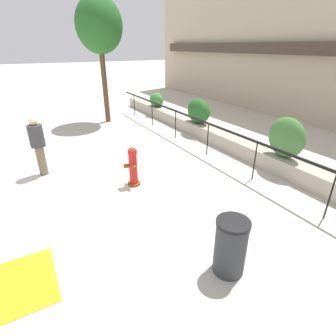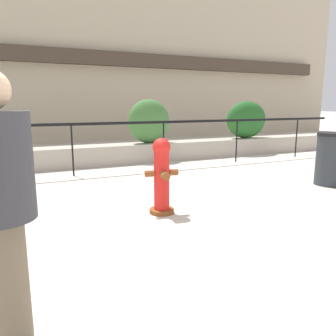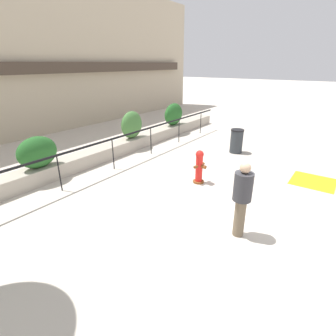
# 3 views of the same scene
# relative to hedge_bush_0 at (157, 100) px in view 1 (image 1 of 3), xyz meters

# --- Properties ---
(ground_plane) EXTENTS (120.00, 120.00, 0.00)m
(ground_plane) POSITION_rel_hedge_bush_0_xyz_m (5.96, -6.00, -0.86)
(ground_plane) COLOR beige
(planter_wall_low) EXTENTS (18.00, 0.70, 0.50)m
(planter_wall_low) POSITION_rel_hedge_bush_0_xyz_m (5.96, 0.00, -0.61)
(planter_wall_low) COLOR #ADA393
(planter_wall_low) RESTS_ON ground
(fence_railing_segment) EXTENTS (15.00, 0.05, 1.15)m
(fence_railing_segment) POSITION_rel_hedge_bush_0_xyz_m (5.96, -1.10, 0.16)
(fence_railing_segment) COLOR black
(fence_railing_segment) RESTS_ON ground
(hedge_bush_0) EXTENTS (1.01, 0.65, 0.71)m
(hedge_bush_0) POSITION_rel_hedge_bush_0_xyz_m (0.00, 0.00, 0.00)
(hedge_bush_0) COLOR #387F33
(hedge_bush_0) RESTS_ON planter_wall_low
(hedge_bush_1) EXTENTS (1.27, 0.70, 1.00)m
(hedge_bush_1) POSITION_rel_hedge_bush_0_xyz_m (3.85, 0.00, 0.14)
(hedge_bush_1) COLOR #235B23
(hedge_bush_1) RESTS_ON planter_wall_low
(hedge_bush_2) EXTENTS (1.17, 0.57, 1.17)m
(hedge_bush_2) POSITION_rel_hedge_bush_0_xyz_m (8.16, 0.00, 0.23)
(hedge_bush_2) COLOR #427538
(hedge_bush_2) RESTS_ON planter_wall_low
(fire_hydrant) EXTENTS (0.48, 0.46, 1.08)m
(fire_hydrant) POSITION_rel_hedge_bush_0_xyz_m (6.73, -4.17, -0.30)
(fire_hydrant) COLOR brown
(fire_hydrant) RESTS_ON ground
(street_tree) EXTENTS (2.26, 2.03, 5.49)m
(street_tree) POSITION_rel_hedge_bush_0_xyz_m (-0.11, -2.71, 3.40)
(street_tree) COLOR brown
(street_tree) RESTS_ON ground
(pedestrian) EXTENTS (0.56, 0.56, 1.73)m
(pedestrian) POSITION_rel_hedge_bush_0_xyz_m (4.81, -6.25, 0.13)
(pedestrian) COLOR brown
(pedestrian) RESTS_ON ground
(tactile_warning_pad) EXTENTS (1.29, 1.29, 0.01)m
(tactile_warning_pad) POSITION_rel_hedge_bush_0_xyz_m (8.94, -7.18, -0.85)
(tactile_warning_pad) COLOR gold
(tactile_warning_pad) RESTS_ON ground
(trash_bin) EXTENTS (0.55, 0.55, 1.01)m
(trash_bin) POSITION_rel_hedge_bush_0_xyz_m (10.34, -3.96, -0.35)
(trash_bin) COLOR #2D3338
(trash_bin) RESTS_ON ground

